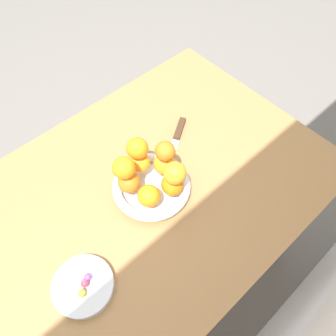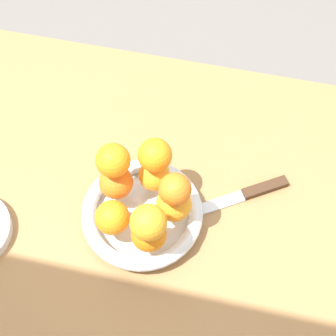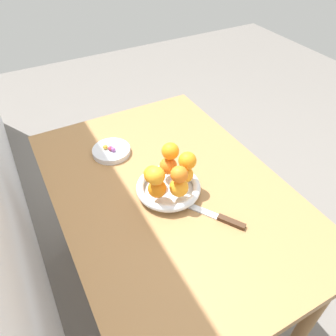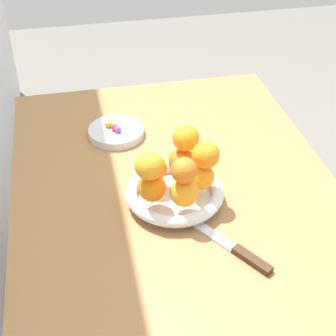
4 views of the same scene
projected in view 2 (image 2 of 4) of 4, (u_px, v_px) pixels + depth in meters
The scene contains 13 objects.
ground_plane at pixel (148, 312), 1.60m from camera, with size 6.00×6.00×0.00m, color slate.
dining_table at pixel (138, 229), 1.04m from camera, with size 1.10×0.76×0.74m.
fruit_bowl at pixel (142, 214), 0.93m from camera, with size 0.22×0.22×0.04m.
orange_0 at pixel (112, 218), 0.87m from camera, with size 0.06×0.06×0.06m, color orange.
orange_1 at pixel (149, 234), 0.86m from camera, with size 0.06×0.06×0.06m, color orange.
orange_2 at pixel (174, 204), 0.89m from camera, with size 0.06×0.06×0.06m, color orange.
orange_3 at pixel (154, 175), 0.92m from camera, with size 0.06×0.06×0.06m, color orange.
orange_4 at pixel (116, 182), 0.91m from camera, with size 0.06×0.06×0.06m, color orange.
orange_5 at pixel (148, 223), 0.80m from camera, with size 0.06×0.06×0.06m, color orange.
orange_6 at pixel (175, 189), 0.83m from camera, with size 0.06×0.06×0.06m, color orange.
orange_7 at pixel (155, 155), 0.87m from camera, with size 0.06×0.06×0.06m, color orange.
orange_8 at pixel (113, 160), 0.86m from camera, with size 0.06×0.06×0.06m, color orange.
knife at pixel (235, 198), 0.97m from camera, with size 0.23×0.16×0.01m.
Camera 2 is at (-0.15, 0.39, 1.61)m, focal length 55.00 mm.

